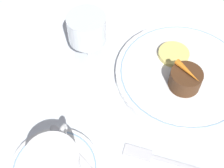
{
  "coord_description": "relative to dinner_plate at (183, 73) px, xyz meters",
  "views": [
    {
      "loc": [
        -0.42,
        0.01,
        0.52
      ],
      "look_at": [
        -0.1,
        0.08,
        0.04
      ],
      "focal_mm": 50.0,
      "sensor_mm": 36.0,
      "label": 1
    }
  ],
  "objects": [
    {
      "name": "ground_plane",
      "position": [
        0.02,
        0.05,
        -0.01
      ],
      "size": [
        3.0,
        3.0,
        0.0
      ],
      "primitive_type": "plane",
      "color": "white"
    },
    {
      "name": "dinner_plate",
      "position": [
        0.0,
        0.0,
        0.0
      ],
      "size": [
        0.28,
        0.28,
        0.01
      ],
      "color": "white",
      "rests_on": "ground_plane"
    },
    {
      "name": "coffee_cup",
      "position": [
        -0.25,
        0.19,
        0.03
      ],
      "size": [
        0.11,
        0.09,
        0.06
      ],
      "color": "white",
      "rests_on": "saucer"
    },
    {
      "name": "spoon",
      "position": [
        -0.2,
        0.19,
        0.0
      ],
      "size": [
        0.07,
        0.1,
        0.0
      ],
      "color": "silver",
      "rests_on": "saucer"
    },
    {
      "name": "wine_glass",
      "position": [
        0.01,
        0.2,
        0.07
      ],
      "size": [
        0.08,
        0.08,
        0.11
      ],
      "color": "silver",
      "rests_on": "ground_plane"
    },
    {
      "name": "fork",
      "position": [
        -0.19,
        0.02,
        -0.01
      ],
      "size": [
        0.03,
        0.18,
        0.01
      ],
      "color": "silver",
      "rests_on": "ground_plane"
    },
    {
      "name": "dessert_cake",
      "position": [
        -0.03,
        -0.0,
        0.02
      ],
      "size": [
        0.06,
        0.06,
        0.04
      ],
      "color": "#4C2D19",
      "rests_on": "dinner_plate"
    },
    {
      "name": "carrot_garnish",
      "position": [
        -0.03,
        -0.0,
        0.05
      ],
      "size": [
        0.05,
        0.05,
        0.01
      ],
      "color": "orange",
      "rests_on": "dessert_cake"
    },
    {
      "name": "pineapple_slice",
      "position": [
        0.04,
        0.02,
        0.01
      ],
      "size": [
        0.06,
        0.06,
        0.01
      ],
      "color": "#EFE075",
      "rests_on": "dinner_plate"
    }
  ]
}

